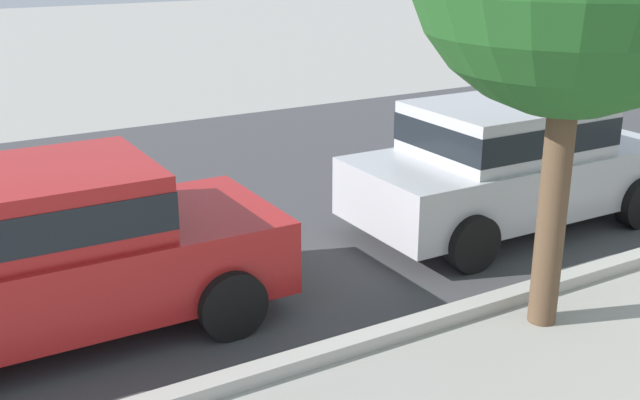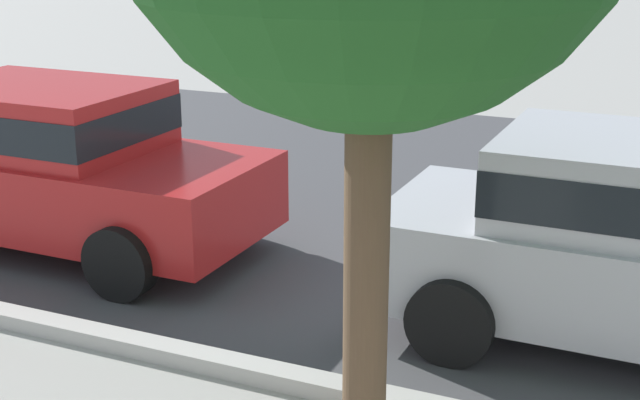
# 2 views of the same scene
# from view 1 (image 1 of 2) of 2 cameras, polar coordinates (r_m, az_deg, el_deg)

# --- Properties ---
(street_surface) EXTENTS (60.00, 9.00, 0.01)m
(street_surface) POSITION_cam_1_polar(r_m,az_deg,el_deg) (12.57, 6.67, 2.92)
(street_surface) COLOR #424244
(street_surface) RESTS_ON ground
(parked_car_red) EXTENTS (4.11, 1.95, 1.56)m
(parked_car_red) POSITION_cam_1_polar(r_m,az_deg,el_deg) (7.20, -19.68, -3.37)
(parked_car_red) COLOR #B21E1E
(parked_car_red) RESTS_ON ground
(parked_car_silver) EXTENTS (4.11, 1.95, 1.56)m
(parked_car_silver) POSITION_cam_1_polar(r_m,az_deg,el_deg) (9.69, 13.74, 2.82)
(parked_car_silver) COLOR #B7B7BC
(parked_car_silver) RESTS_ON ground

